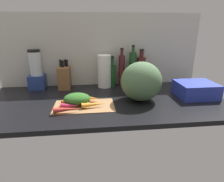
# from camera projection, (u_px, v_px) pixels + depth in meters

# --- Properties ---
(ground_plane) EXTENTS (1.70, 0.80, 0.03)m
(ground_plane) POSITION_uv_depth(u_px,v_px,m) (105.00, 101.00, 1.36)
(ground_plane) COLOR black
(wall_back) EXTENTS (1.70, 0.03, 0.60)m
(wall_back) POSITION_uv_depth(u_px,v_px,m) (101.00, 50.00, 1.62)
(wall_back) COLOR #BCB7AD
(wall_back) RESTS_ON ground_plane
(cutting_board) EXTENTS (0.39, 0.23, 0.01)m
(cutting_board) POSITION_uv_depth(u_px,v_px,m) (84.00, 106.00, 1.24)
(cutting_board) COLOR #997047
(cutting_board) RESTS_ON ground_plane
(carrot_0) EXTENTS (0.12, 0.07, 0.03)m
(carrot_0) POSITION_uv_depth(u_px,v_px,m) (92.00, 98.00, 1.32)
(carrot_0) COLOR orange
(carrot_0) RESTS_ON cutting_board
(carrot_1) EXTENTS (0.15, 0.05, 0.03)m
(carrot_1) POSITION_uv_depth(u_px,v_px,m) (93.00, 105.00, 1.20)
(carrot_1) COLOR orange
(carrot_1) RESTS_ON cutting_board
(carrot_2) EXTENTS (0.11, 0.10, 0.03)m
(carrot_2) POSITION_uv_depth(u_px,v_px,m) (69.00, 101.00, 1.26)
(carrot_2) COLOR orange
(carrot_2) RESTS_ON cutting_board
(carrot_3) EXTENTS (0.11, 0.09, 0.03)m
(carrot_3) POSITION_uv_depth(u_px,v_px,m) (79.00, 100.00, 1.28)
(carrot_3) COLOR orange
(carrot_3) RESTS_ON cutting_board
(carrot_4) EXTENTS (0.17, 0.05, 0.04)m
(carrot_4) POSITION_uv_depth(u_px,v_px,m) (68.00, 109.00, 1.13)
(carrot_4) COLOR red
(carrot_4) RESTS_ON cutting_board
(carrot_5) EXTENTS (0.15, 0.11, 0.02)m
(carrot_5) POSITION_uv_depth(u_px,v_px,m) (89.00, 102.00, 1.26)
(carrot_5) COLOR orange
(carrot_5) RESTS_ON cutting_board
(carrot_6) EXTENTS (0.12, 0.04, 0.03)m
(carrot_6) POSITION_uv_depth(u_px,v_px,m) (70.00, 106.00, 1.18)
(carrot_6) COLOR #B2264C
(carrot_6) RESTS_ON cutting_board
(carrot_greens_pile) EXTENTS (0.17, 0.13, 0.07)m
(carrot_greens_pile) POSITION_uv_depth(u_px,v_px,m) (77.00, 99.00, 1.24)
(carrot_greens_pile) COLOR #2D6023
(carrot_greens_pile) RESTS_ON cutting_board
(winter_squash) EXTENTS (0.28, 0.26, 0.27)m
(winter_squash) POSITION_uv_depth(u_px,v_px,m) (141.00, 81.00, 1.30)
(winter_squash) COLOR #4C6B47
(winter_squash) RESTS_ON ground_plane
(knife_block) EXTENTS (0.09, 0.16, 0.24)m
(knife_block) POSITION_uv_depth(u_px,v_px,m) (64.00, 77.00, 1.58)
(knife_block) COLOR brown
(knife_block) RESTS_ON ground_plane
(blender_appliance) EXTENTS (0.13, 0.13, 0.32)m
(blender_appliance) POSITION_uv_depth(u_px,v_px,m) (36.00, 72.00, 1.55)
(blender_appliance) COLOR navy
(blender_appliance) RESTS_ON ground_plane
(paper_towel_roll) EXTENTS (0.11, 0.11, 0.27)m
(paper_towel_roll) POSITION_uv_depth(u_px,v_px,m) (104.00, 71.00, 1.60)
(paper_towel_roll) COLOR white
(paper_towel_roll) RESTS_ON ground_plane
(bottle_0) EXTENTS (0.06, 0.06, 0.26)m
(bottle_0) POSITION_uv_depth(u_px,v_px,m) (112.00, 75.00, 1.62)
(bottle_0) COLOR #19421E
(bottle_0) RESTS_ON ground_plane
(bottle_1) EXTENTS (0.05, 0.05, 0.32)m
(bottle_1) POSITION_uv_depth(u_px,v_px,m) (122.00, 70.00, 1.62)
(bottle_1) COLOR #471919
(bottle_1) RESTS_ON ground_plane
(bottle_2) EXTENTS (0.06, 0.06, 0.35)m
(bottle_2) POSITION_uv_depth(u_px,v_px,m) (132.00, 69.00, 1.63)
(bottle_2) COLOR #19421E
(bottle_2) RESTS_ON ground_plane
(bottle_3) EXTENTS (0.07, 0.07, 0.31)m
(bottle_3) POSITION_uv_depth(u_px,v_px,m) (141.00, 70.00, 1.66)
(bottle_3) COLOR #471919
(bottle_3) RESTS_ON ground_plane
(dish_rack) EXTENTS (0.27, 0.23, 0.11)m
(dish_rack) POSITION_uv_depth(u_px,v_px,m) (195.00, 89.00, 1.40)
(dish_rack) COLOR #2838AD
(dish_rack) RESTS_ON ground_plane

